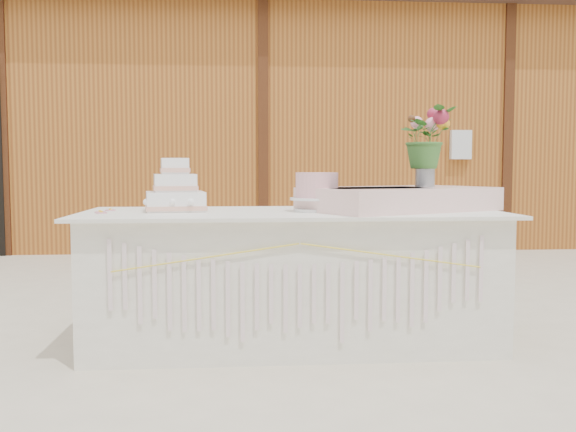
{
  "coord_description": "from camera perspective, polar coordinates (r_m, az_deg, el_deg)",
  "views": [
    {
      "loc": [
        -0.32,
        -3.67,
        1.02
      ],
      "look_at": [
        0.0,
        0.3,
        0.72
      ],
      "focal_mm": 40.0,
      "sensor_mm": 36.0,
      "label": 1
    }
  ],
  "objects": [
    {
      "name": "bouquet",
      "position": [
        3.92,
        12.13,
        7.55
      ],
      "size": [
        0.42,
        0.39,
        0.37
      ],
      "primitive_type": "imported",
      "rotation": [
        0.0,
        0.0,
        0.38
      ],
      "color": "#3B712D",
      "rests_on": "flower_vase"
    },
    {
      "name": "flower_vase",
      "position": [
        3.92,
        12.07,
        3.7
      ],
      "size": [
        0.12,
        0.12,
        0.16
      ],
      "primitive_type": "cylinder",
      "color": "#A8A8AD",
      "rests_on": "satin_runner"
    },
    {
      "name": "loose_flowers",
      "position": [
        3.77,
        -15.91,
        0.46
      ],
      "size": [
        0.17,
        0.31,
        0.02
      ],
      "primitive_type": null,
      "rotation": [
        0.0,
        0.0,
        0.17
      ],
      "color": "pink",
      "rests_on": "cake_table"
    },
    {
      "name": "cake_table",
      "position": [
        3.73,
        0.38,
        -5.45
      ],
      "size": [
        2.4,
        1.0,
        0.77
      ],
      "color": "white",
      "rests_on": "ground"
    },
    {
      "name": "wedding_cake",
      "position": [
        3.77,
        -10.0,
        2.02
      ],
      "size": [
        0.39,
        0.39,
        0.31
      ],
      "rotation": [
        0.0,
        0.0,
        0.15
      ],
      "color": "white",
      "rests_on": "cake_table"
    },
    {
      "name": "ground",
      "position": [
        3.82,
        0.37,
        -11.17
      ],
      "size": [
        80.0,
        80.0,
        0.0
      ],
      "primitive_type": "plane",
      "color": "beige",
      "rests_on": "ground"
    },
    {
      "name": "pink_cake_stand",
      "position": [
        3.67,
        2.58,
        2.35
      ],
      "size": [
        0.31,
        0.31,
        0.22
      ],
      "color": "white",
      "rests_on": "cake_table"
    },
    {
      "name": "barn",
      "position": [
        9.69,
        -2.79,
        8.18
      ],
      "size": [
        12.6,
        4.6,
        3.3
      ],
      "color": "#A86423",
      "rests_on": "ground"
    },
    {
      "name": "satin_runner",
      "position": [
        3.82,
        9.84,
        1.51
      ],
      "size": [
        1.24,
        1.04,
        0.14
      ],
      "primitive_type": "cube",
      "rotation": [
        0.0,
        0.0,
        0.47
      ],
      "color": "#FFCDCD",
      "rests_on": "cake_table"
    }
  ]
}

